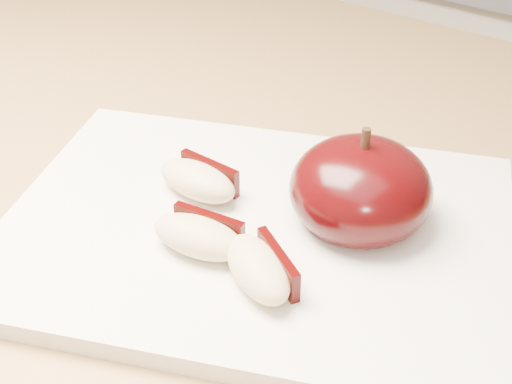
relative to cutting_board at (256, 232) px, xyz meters
The scene contains 5 objects.
cutting_board is the anchor object (origin of this frame).
apple_half 0.07m from the cutting_board, 41.33° to the left, with size 0.10×0.10×0.08m.
apple_wedge_a 0.05m from the cutting_board, behind, with size 0.06×0.03×0.02m.
apple_wedge_b 0.05m from the cutting_board, 106.71° to the right, with size 0.06×0.04×0.02m.
apple_wedge_c 0.06m from the cutting_board, 51.42° to the right, with size 0.07×0.06×0.02m.
Camera 1 is at (0.16, 0.12, 1.19)m, focal length 50.00 mm.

